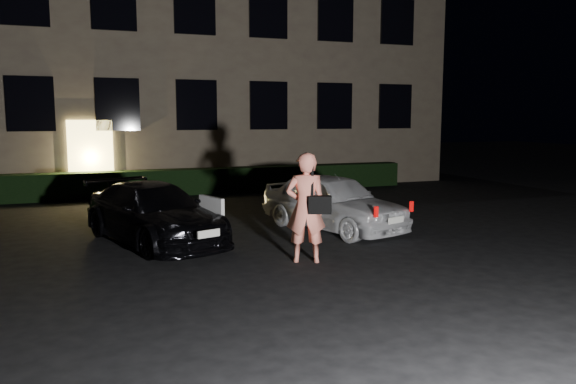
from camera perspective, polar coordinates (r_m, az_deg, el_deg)
name	(u,v)px	position (r m, az deg, el deg)	size (l,w,h in m)	color
ground	(327,273)	(9.54, 4.01, -8.19)	(80.00, 80.00, 0.00)	black
building	(175,32)	(23.90, -11.37, 15.68)	(20.00, 8.11, 12.00)	brown
hedge	(201,181)	(19.36, -8.85, 1.10)	(15.00, 0.70, 0.85)	black
sedan	(154,213)	(12.01, -13.45, -2.10)	(2.98, 4.54, 1.22)	black
hatch	(333,201)	(13.01, 4.57, -0.97)	(2.70, 4.16, 1.32)	silver
man	(306,207)	(10.03, 1.86, -1.58)	(0.84, 0.72, 1.98)	#F2816A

